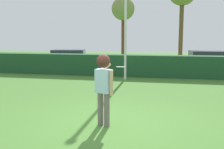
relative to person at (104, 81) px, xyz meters
The scene contains 8 objects.
ground_plane 1.14m from the person, 58.99° to the left, with size 60.00×60.00×0.00m, color #47792F.
person is the anchor object (origin of this frame).
frisbee 0.57m from the person, 40.07° to the left, with size 0.23×0.23×0.04m.
lamppost 7.69m from the person, 95.14° to the left, with size 0.24×0.24×6.58m.
hedge_row 8.48m from the person, 89.57° to the left, with size 22.42×0.90×1.17m, color #1F4B29.
parked_car_blue 12.80m from the person, 114.87° to the left, with size 4.46×2.51×1.25m.
parked_car_silver 12.68m from the person, 71.86° to the left, with size 4.38×2.23×1.25m.
bare_elm_tree 18.41m from the person, 98.30° to the left, with size 2.04×2.04×5.59m.
Camera 1 is at (1.50, -6.44, 2.23)m, focal length 43.58 mm.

